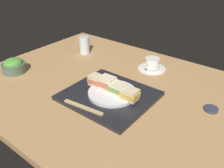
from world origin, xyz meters
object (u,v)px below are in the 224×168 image
at_px(sandwich_nearmost, 97,80).
at_px(salad_bowl, 14,66).
at_px(chopsticks_pair, 84,108).
at_px(small_sauce_dish, 211,109).
at_px(sandwich_plate, 113,93).
at_px(sandwich_farmost, 130,94).
at_px(drinking_glass, 84,45).
at_px(coffee_cup, 152,65).
at_px(sandwich_inner_far, 118,89).
at_px(sandwich_inner_near, 107,83).

height_order(sandwich_nearmost, salad_bowl, same).
bearing_deg(chopsticks_pair, sandwich_nearmost, 113.33).
height_order(sandwich_nearmost, small_sauce_dish, sandwich_nearmost).
bearing_deg(chopsticks_pair, salad_bowl, 177.02).
bearing_deg(small_sauce_dish, sandwich_plate, -155.58).
height_order(sandwich_farmost, drinking_glass, drinking_glass).
bearing_deg(sandwich_farmost, coffee_cup, 105.32).
xyz_separation_m(sandwich_plate, sandwich_nearmost, (-0.09, 0.00, 0.03)).
bearing_deg(sandwich_plate, sandwich_inner_far, -1.43).
distance_m(sandwich_farmost, drinking_glass, 0.61).
bearing_deg(drinking_glass, sandwich_inner_far, -31.31).
xyz_separation_m(sandwich_inner_near, sandwich_inner_far, (0.06, -0.00, -0.00)).
bearing_deg(sandwich_inner_far, salad_bowl, -168.03).
bearing_deg(sandwich_plate, coffee_cup, 90.71).
distance_m(sandwich_nearmost, coffee_cup, 0.36).
bearing_deg(small_sauce_dish, sandwich_farmost, -148.61).
height_order(sandwich_plate, sandwich_inner_far, sandwich_inner_far).
relative_size(sandwich_plate, drinking_glass, 2.08).
distance_m(sandwich_nearmost, sandwich_farmost, 0.18).
distance_m(sandwich_inner_near, drinking_glass, 0.50).
xyz_separation_m(salad_bowl, coffee_cup, (0.55, 0.47, -0.01)).
height_order(sandwich_inner_near, drinking_glass, drinking_glass).
relative_size(coffee_cup, drinking_glass, 1.44).
distance_m(salad_bowl, small_sauce_dish, 0.98).
relative_size(sandwich_plate, small_sauce_dish, 3.79).
relative_size(sandwich_inner_near, coffee_cup, 0.46).
bearing_deg(drinking_glass, sandwich_nearmost, -39.08).
distance_m(salad_bowl, drinking_glass, 0.43).
height_order(sandwich_inner_near, coffee_cup, sandwich_inner_near).
bearing_deg(sandwich_inner_near, drinking_glass, 145.20).
xyz_separation_m(chopsticks_pair, drinking_glass, (-0.42, 0.44, 0.03)).
height_order(sandwich_plate, drinking_glass, drinking_glass).
bearing_deg(small_sauce_dish, chopsticks_pair, -141.01).
bearing_deg(salad_bowl, chopsticks_pair, -2.98).
distance_m(sandwich_inner_far, salad_bowl, 0.60).
relative_size(sandwich_inner_near, drinking_glass, 0.66).
relative_size(chopsticks_pair, drinking_glass, 1.81).
bearing_deg(coffee_cup, sandwich_nearmost, -104.18).
relative_size(sandwich_inner_far, sandwich_farmost, 0.97).
distance_m(sandwich_nearmost, sandwich_inner_near, 0.06).
relative_size(sandwich_plate, sandwich_nearmost, 3.03).
relative_size(sandwich_farmost, chopsticks_pair, 0.38).
distance_m(salad_bowl, coffee_cup, 0.73).
xyz_separation_m(salad_bowl, drinking_glass, (0.11, 0.41, 0.02)).
height_order(sandwich_inner_near, salad_bowl, sandwich_inner_near).
xyz_separation_m(sandwich_plate, sandwich_farmost, (0.09, -0.00, 0.03)).
relative_size(sandwich_inner_near, small_sauce_dish, 1.19).
height_order(sandwich_plate, chopsticks_pair, sandwich_plate).
height_order(salad_bowl, coffee_cup, salad_bowl).
bearing_deg(coffee_cup, salad_bowl, -139.37).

